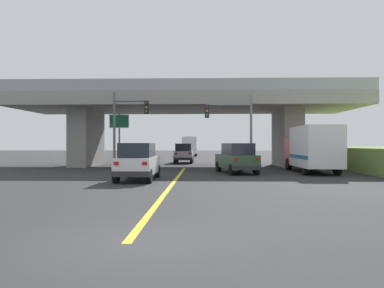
{
  "coord_description": "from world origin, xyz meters",
  "views": [
    {
      "loc": [
        1.51,
        -7.24,
        1.97
      ],
      "look_at": [
        0.68,
        20.51,
        1.97
      ],
      "focal_mm": 34.64,
      "sensor_mm": 36.0,
      "label": 1
    }
  ],
  "objects_px": {
    "sedan_oncoming": "(184,153)",
    "box_truck": "(312,149)",
    "semi_truck_distant": "(190,146)",
    "traffic_signal_nearside": "(235,122)",
    "highway_sign": "(119,127)",
    "suv_crossing": "(237,158)",
    "traffic_signal_farside": "(125,121)",
    "suv_lead": "(138,162)"
  },
  "relations": [
    {
      "from": "box_truck",
      "to": "suv_lead",
      "type": "bearing_deg",
      "value": -153.37
    },
    {
      "from": "box_truck",
      "to": "highway_sign",
      "type": "distance_m",
      "value": 15.65
    },
    {
      "from": "suv_crossing",
      "to": "highway_sign",
      "type": "bearing_deg",
      "value": 134.09
    },
    {
      "from": "traffic_signal_nearside",
      "to": "highway_sign",
      "type": "xyz_separation_m",
      "value": [
        -9.44,
        3.68,
        -0.15
      ]
    },
    {
      "from": "sedan_oncoming",
      "to": "semi_truck_distant",
      "type": "height_order",
      "value": "semi_truck_distant"
    },
    {
      "from": "suv_lead",
      "to": "semi_truck_distant",
      "type": "xyz_separation_m",
      "value": [
        1.36,
        41.18,
        0.63
      ]
    },
    {
      "from": "semi_truck_distant",
      "to": "suv_lead",
      "type": "bearing_deg",
      "value": -91.89
    },
    {
      "from": "semi_truck_distant",
      "to": "sedan_oncoming",
      "type": "bearing_deg",
      "value": -89.56
    },
    {
      "from": "semi_truck_distant",
      "to": "traffic_signal_nearside",
      "type": "bearing_deg",
      "value": -82.36
    },
    {
      "from": "box_truck",
      "to": "traffic_signal_nearside",
      "type": "xyz_separation_m",
      "value": [
        -5.1,
        1.82,
        1.91
      ]
    },
    {
      "from": "traffic_signal_farside",
      "to": "semi_truck_distant",
      "type": "height_order",
      "value": "traffic_signal_farside"
    },
    {
      "from": "sedan_oncoming",
      "to": "traffic_signal_farside",
      "type": "height_order",
      "value": "traffic_signal_farside"
    },
    {
      "from": "box_truck",
      "to": "semi_truck_distant",
      "type": "height_order",
      "value": "box_truck"
    },
    {
      "from": "suv_lead",
      "to": "semi_truck_distant",
      "type": "bearing_deg",
      "value": 88.11
    },
    {
      "from": "suv_crossing",
      "to": "traffic_signal_nearside",
      "type": "relative_size",
      "value": 0.84
    },
    {
      "from": "suv_crossing",
      "to": "sedan_oncoming",
      "type": "distance_m",
      "value": 14.26
    },
    {
      "from": "suv_crossing",
      "to": "traffic_signal_nearside",
      "type": "bearing_deg",
      "value": 74.8
    },
    {
      "from": "suv_crossing",
      "to": "box_truck",
      "type": "bearing_deg",
      "value": -5.97
    },
    {
      "from": "traffic_signal_nearside",
      "to": "box_truck",
      "type": "bearing_deg",
      "value": -19.63
    },
    {
      "from": "highway_sign",
      "to": "box_truck",
      "type": "bearing_deg",
      "value": -20.73
    },
    {
      "from": "sedan_oncoming",
      "to": "semi_truck_distant",
      "type": "relative_size",
      "value": 0.62
    },
    {
      "from": "traffic_signal_nearside",
      "to": "sedan_oncoming",
      "type": "bearing_deg",
      "value": 111.31
    },
    {
      "from": "highway_sign",
      "to": "semi_truck_distant",
      "type": "bearing_deg",
      "value": 80.77
    },
    {
      "from": "suv_crossing",
      "to": "highway_sign",
      "type": "distance_m",
      "value": 11.41
    },
    {
      "from": "highway_sign",
      "to": "semi_truck_distant",
      "type": "relative_size",
      "value": 0.63
    },
    {
      "from": "highway_sign",
      "to": "semi_truck_distant",
      "type": "distance_m",
      "value": 30.61
    },
    {
      "from": "sedan_oncoming",
      "to": "highway_sign",
      "type": "bearing_deg",
      "value": -124.1
    },
    {
      "from": "suv_crossing",
      "to": "sedan_oncoming",
      "type": "bearing_deg",
      "value": 94.68
    },
    {
      "from": "box_truck",
      "to": "traffic_signal_nearside",
      "type": "bearing_deg",
      "value": 160.37
    },
    {
      "from": "traffic_signal_farside",
      "to": "sedan_oncoming",
      "type": "bearing_deg",
      "value": 71.85
    },
    {
      "from": "box_truck",
      "to": "highway_sign",
      "type": "height_order",
      "value": "highway_sign"
    },
    {
      "from": "traffic_signal_farside",
      "to": "semi_truck_distant",
      "type": "distance_m",
      "value": 34.28
    },
    {
      "from": "traffic_signal_farside",
      "to": "traffic_signal_nearside",
      "type": "bearing_deg",
      "value": 1.36
    },
    {
      "from": "box_truck",
      "to": "semi_truck_distant",
      "type": "xyz_separation_m",
      "value": [
        -9.64,
        35.66,
        -0.0
      ]
    },
    {
      "from": "sedan_oncoming",
      "to": "semi_truck_distant",
      "type": "xyz_separation_m",
      "value": [
        -0.18,
        22.66,
        0.63
      ]
    },
    {
      "from": "sedan_oncoming",
      "to": "box_truck",
      "type": "bearing_deg",
      "value": -53.95
    },
    {
      "from": "highway_sign",
      "to": "traffic_signal_farside",
      "type": "bearing_deg",
      "value": -70.81
    },
    {
      "from": "traffic_signal_nearside",
      "to": "suv_lead",
      "type": "bearing_deg",
      "value": -128.78
    },
    {
      "from": "traffic_signal_nearside",
      "to": "highway_sign",
      "type": "relative_size",
      "value": 1.22
    },
    {
      "from": "traffic_signal_nearside",
      "to": "traffic_signal_farside",
      "type": "bearing_deg",
      "value": -178.64
    },
    {
      "from": "traffic_signal_farside",
      "to": "highway_sign",
      "type": "relative_size",
      "value": 1.26
    },
    {
      "from": "semi_truck_distant",
      "to": "box_truck",
      "type": "bearing_deg",
      "value": -74.87
    }
  ]
}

